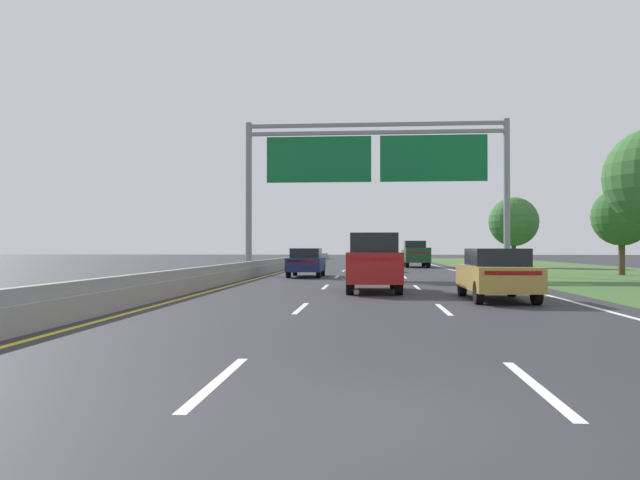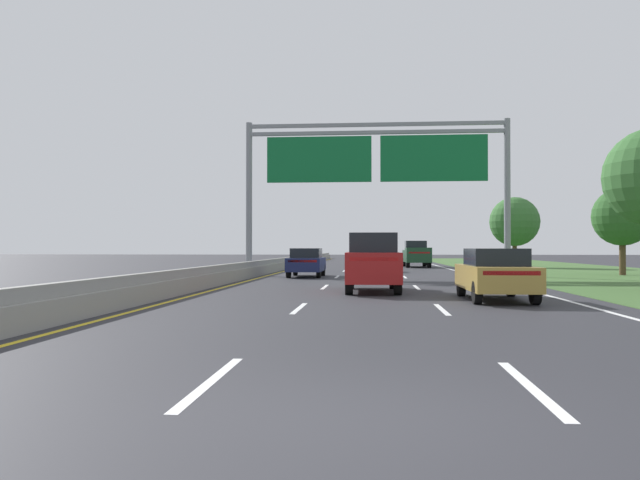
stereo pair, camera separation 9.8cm
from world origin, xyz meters
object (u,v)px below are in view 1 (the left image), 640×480
overhead_sign_gantry (376,165)px  car_gold_right_lane_sedan (496,273)px  car_navy_left_lane_sedan (306,262)px  car_grey_centre_lane_sedan (372,257)px  roadside_tree_mid (622,217)px  car_red_centre_lane_suv (373,261)px  car_blue_centre_lane_sedan (369,259)px  roadside_tree_far (514,222)px  pickup_truck_darkgreen (416,254)px

overhead_sign_gantry → car_gold_right_lane_sedan: size_ratio=3.41×
car_navy_left_lane_sedan → car_grey_centre_lane_sedan: size_ratio=0.99×
car_navy_left_lane_sedan → roadside_tree_mid: bearing=-79.8°
car_red_centre_lane_suv → roadside_tree_mid: (14.49, 14.78, 2.30)m
car_blue_centre_lane_sedan → roadside_tree_mid: (14.67, -4.95, 2.58)m
car_navy_left_lane_sedan → car_gold_right_lane_sedan: bearing=-153.8°
roadside_tree_mid → roadside_tree_far: 14.75m
roadside_tree_mid → roadside_tree_far: bearing=101.3°
car_gold_right_lane_sedan → car_red_centre_lane_suv: (-3.72, 3.38, 0.28)m
pickup_truck_darkgreen → car_red_centre_lane_suv: (-3.70, -29.84, 0.02)m
car_navy_left_lane_sedan → car_grey_centre_lane_sedan: same height
pickup_truck_darkgreen → car_blue_centre_lane_sedan: bearing=158.2°
car_blue_centre_lane_sedan → car_red_centre_lane_suv: 19.73m
overhead_sign_gantry → pickup_truck_darkgreen: 18.07m
car_blue_centre_lane_sedan → overhead_sign_gantry: bearing=-176.0°
car_gold_right_lane_sedan → roadside_tree_far: bearing=-13.9°
overhead_sign_gantry → pickup_truck_darkgreen: size_ratio=2.77×
car_red_centre_lane_suv → car_blue_centre_lane_sedan: bearing=-0.4°
car_blue_centre_lane_sedan → roadside_tree_far: 15.42m
pickup_truck_darkgreen → roadside_tree_mid: roadside_tree_mid is taller
pickup_truck_darkgreen → car_navy_left_lane_sedan: pickup_truck_darkgreen is taller
overhead_sign_gantry → roadside_tree_mid: overhead_sign_gantry is taller
roadside_tree_far → roadside_tree_mid: bearing=-78.7°
overhead_sign_gantry → roadside_tree_far: 20.08m
car_navy_left_lane_sedan → roadside_tree_far: 23.55m
car_blue_centre_lane_sedan → car_grey_centre_lane_sedan: 13.49m
pickup_truck_darkgreen → car_gold_right_lane_sedan: size_ratio=1.23×
pickup_truck_darkgreen → roadside_tree_far: roadside_tree_far is taller
car_blue_centre_lane_sedan → car_gold_right_lane_sedan: same height
car_navy_left_lane_sedan → roadside_tree_mid: 18.58m
car_gold_right_lane_sedan → roadside_tree_mid: 21.27m
car_blue_centre_lane_sedan → roadside_tree_far: size_ratio=0.77×
car_blue_centre_lane_sedan → car_grey_centre_lane_sedan: same height
car_red_centre_lane_suv → roadside_tree_mid: size_ratio=0.93×
overhead_sign_gantry → car_blue_centre_lane_sedan: (-0.40, 6.83, -5.49)m
car_blue_centre_lane_sedan → roadside_tree_mid: bearing=-107.9°
pickup_truck_darkgreen → car_gold_right_lane_sedan: (0.02, -33.22, -0.26)m
pickup_truck_darkgreen → car_blue_centre_lane_sedan: size_ratio=1.23×
car_red_centre_lane_suv → roadside_tree_far: roadside_tree_far is taller
car_blue_centre_lane_sedan → roadside_tree_far: bearing=-50.4°
car_gold_right_lane_sedan → roadside_tree_mid: size_ratio=0.86×
car_red_centre_lane_suv → car_gold_right_lane_sedan: bearing=-133.3°
pickup_truck_darkgreen → car_navy_left_lane_sedan: 19.75m
car_grey_centre_lane_sedan → roadside_tree_mid: 23.51m
overhead_sign_gantry → roadside_tree_far: size_ratio=2.62×
car_red_centre_lane_suv → roadside_tree_mid: 20.82m
car_gold_right_lane_sedan → car_blue_centre_lane_sedan: bearing=9.2°
pickup_truck_darkgreen → car_navy_left_lane_sedan: bearing=157.4°
overhead_sign_gantry → roadside_tree_far: (11.38, 16.34, -2.58)m
car_gold_right_lane_sedan → roadside_tree_mid: (10.77, 18.16, 2.58)m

